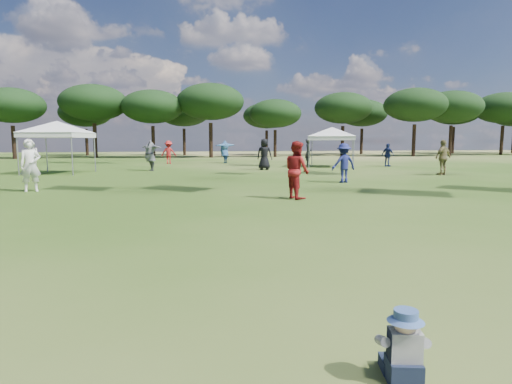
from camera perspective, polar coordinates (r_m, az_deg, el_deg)
tree_line at (r=48.11m, az=-7.51°, el=11.20°), size 108.78×17.63×7.77m
tent_left at (r=24.59m, az=-25.02°, el=8.28°), size 5.68×5.68×3.01m
tent_right at (r=28.63m, az=10.12°, el=8.27°), size 5.49×5.49×2.89m
toddler at (r=3.34m, az=19.06°, el=-19.19°), size 0.39×0.42×0.53m
festival_crowd at (r=24.32m, az=-12.47°, el=4.70°), size 28.87×22.28×1.85m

